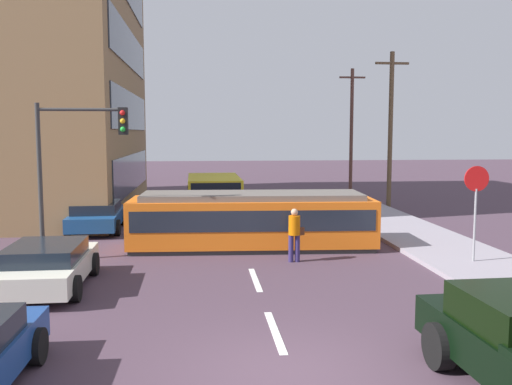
# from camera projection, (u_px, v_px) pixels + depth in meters

# --- Properties ---
(ground_plane) EXTENTS (120.00, 120.00, 0.00)m
(ground_plane) POSITION_uv_depth(u_px,v_px,m) (244.00, 249.00, 19.12)
(ground_plane) COLOR #473441
(sidewalk_curb_right) EXTENTS (3.20, 36.00, 0.14)m
(sidewalk_curb_right) POSITION_uv_depth(u_px,v_px,m) (492.00, 271.00, 15.84)
(sidewalk_curb_right) COLOR gray
(sidewalk_curb_right) RESTS_ON ground
(lane_stripe_1) EXTENTS (0.16, 2.40, 0.01)m
(lane_stripe_1) POSITION_uv_depth(u_px,v_px,m) (275.00, 332.00, 11.21)
(lane_stripe_1) COLOR silver
(lane_stripe_1) RESTS_ON ground
(lane_stripe_2) EXTENTS (0.16, 2.40, 0.01)m
(lane_stripe_2) POSITION_uv_depth(u_px,v_px,m) (255.00, 280.00, 15.16)
(lane_stripe_2) COLOR silver
(lane_stripe_2) RESTS_ON ground
(lane_stripe_3) EXTENTS (0.16, 2.40, 0.01)m
(lane_stripe_3) POSITION_uv_depth(u_px,v_px,m) (233.00, 221.00, 25.32)
(lane_stripe_3) COLOR silver
(lane_stripe_3) RESTS_ON ground
(lane_stripe_4) EXTENTS (0.16, 2.40, 0.01)m
(lane_stripe_4) POSITION_uv_depth(u_px,v_px,m) (227.00, 204.00, 31.26)
(lane_stripe_4) COLOR silver
(lane_stripe_4) RESTS_ON ground
(streetcar_tram) EXTENTS (8.51, 2.91, 1.93)m
(streetcar_tram) POSITION_uv_depth(u_px,v_px,m) (252.00, 219.00, 19.31)
(streetcar_tram) COLOR orange
(streetcar_tram) RESTS_ON ground
(city_bus) EXTENTS (2.60, 5.28, 1.84)m
(city_bus) POSITION_uv_depth(u_px,v_px,m) (214.00, 192.00, 27.50)
(city_bus) COLOR yellow
(city_bus) RESTS_ON ground
(pedestrian_crossing) EXTENTS (0.51, 0.36, 1.67)m
(pedestrian_crossing) POSITION_uv_depth(u_px,v_px,m) (295.00, 232.00, 17.18)
(pedestrian_crossing) COLOR #2E2555
(pedestrian_crossing) RESTS_ON ground
(parked_sedan_mid) EXTENTS (2.14, 4.19, 1.19)m
(parked_sedan_mid) POSITION_uv_depth(u_px,v_px,m) (47.00, 265.00, 14.22)
(parked_sedan_mid) COLOR silver
(parked_sedan_mid) RESTS_ON ground
(parked_sedan_far) EXTENTS (2.17, 4.32, 1.19)m
(parked_sedan_far) POSITION_uv_depth(u_px,v_px,m) (97.00, 216.00, 22.67)
(parked_sedan_far) COLOR navy
(parked_sedan_far) RESTS_ON ground
(stop_sign) EXTENTS (0.76, 0.07, 2.88)m
(stop_sign) POSITION_uv_depth(u_px,v_px,m) (476.00, 194.00, 16.54)
(stop_sign) COLOR gray
(stop_sign) RESTS_ON sidewalk_curb_right
(traffic_light_mast) EXTENTS (2.77, 0.33, 4.91)m
(traffic_light_mast) POSITION_uv_depth(u_px,v_px,m) (75.00, 151.00, 17.05)
(traffic_light_mast) COLOR #333333
(traffic_light_mast) RESTS_ON ground
(utility_pole_mid) EXTENTS (1.80, 0.24, 8.22)m
(utility_pole_mid) POSITION_uv_depth(u_px,v_px,m) (390.00, 127.00, 29.42)
(utility_pole_mid) COLOR brown
(utility_pole_mid) RESTS_ON ground
(utility_pole_far) EXTENTS (1.80, 0.24, 8.37)m
(utility_pole_far) POSITION_uv_depth(u_px,v_px,m) (351.00, 127.00, 38.42)
(utility_pole_far) COLOR brown
(utility_pole_far) RESTS_ON ground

